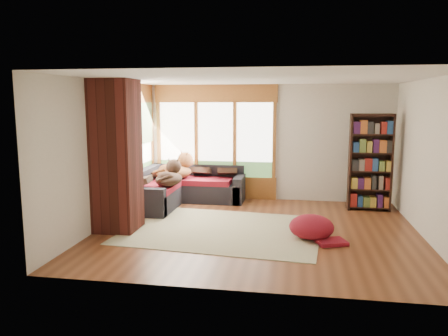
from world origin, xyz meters
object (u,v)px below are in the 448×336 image
(bookshelf, at_px, (370,162))
(dog_brindle, at_px, (170,174))
(dog_tan, at_px, (177,167))
(brick_chimney, at_px, (116,156))
(area_rug, at_px, (223,230))
(sectional_sofa, at_px, (175,190))
(pouf, at_px, (311,226))

(bookshelf, distance_m, dog_brindle, 4.10)
(dog_tan, xyz_separation_m, dog_brindle, (0.06, -0.72, -0.03))
(brick_chimney, distance_m, dog_tan, 2.32)
(area_rug, xyz_separation_m, bookshelf, (2.73, 1.91, 0.99))
(brick_chimney, bearing_deg, sectional_sofa, 77.71)
(brick_chimney, distance_m, sectional_sofa, 2.32)
(area_rug, xyz_separation_m, dog_tan, (-1.37, 1.95, 0.79))
(area_rug, distance_m, dog_brindle, 1.95)
(area_rug, bearing_deg, bookshelf, 35.00)
(sectional_sofa, distance_m, dog_tan, 0.52)
(dog_tan, bearing_deg, sectional_sofa, -139.24)
(sectional_sofa, relative_size, area_rug, 0.66)
(brick_chimney, xyz_separation_m, dog_tan, (0.44, 2.22, -0.51))
(brick_chimney, distance_m, pouf, 3.49)
(area_rug, relative_size, dog_tan, 3.21)
(pouf, xyz_separation_m, dog_brindle, (-2.82, 1.47, 0.55))
(sectional_sofa, xyz_separation_m, dog_brindle, (0.06, -0.55, 0.46))
(bookshelf, height_order, dog_brindle, bookshelf)
(sectional_sofa, xyz_separation_m, bookshelf, (4.09, 0.13, 0.69))
(bookshelf, xyz_separation_m, dog_brindle, (-4.04, -0.68, -0.23))
(area_rug, bearing_deg, pouf, -9.08)
(area_rug, bearing_deg, dog_tan, 125.14)
(pouf, bearing_deg, dog_tan, 142.76)
(bookshelf, bearing_deg, dog_tan, 179.49)
(dog_brindle, bearing_deg, dog_tan, 9.46)
(bookshelf, distance_m, pouf, 2.60)
(brick_chimney, distance_m, dog_brindle, 1.67)
(sectional_sofa, height_order, dog_brindle, dog_brindle)
(area_rug, bearing_deg, dog_brindle, 136.81)
(pouf, bearing_deg, sectional_sofa, 144.89)
(bookshelf, bearing_deg, brick_chimney, -154.35)
(sectional_sofa, relative_size, bookshelf, 1.11)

